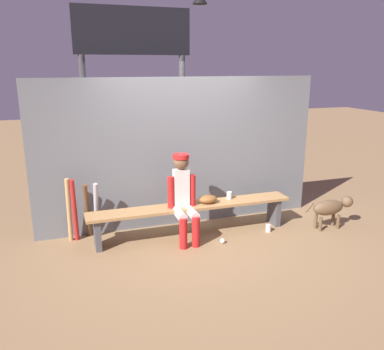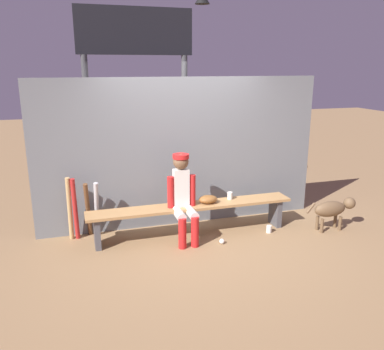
% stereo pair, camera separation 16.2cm
% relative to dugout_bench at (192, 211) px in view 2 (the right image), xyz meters
% --- Properties ---
extents(ground_plane, '(30.00, 30.00, 0.00)m').
position_rel_dugout_bench_xyz_m(ground_plane, '(0.00, 0.00, -0.38)').
color(ground_plane, olive).
extents(chainlink_fence, '(4.42, 0.03, 2.27)m').
position_rel_dugout_bench_xyz_m(chainlink_fence, '(0.00, 0.52, 0.76)').
color(chainlink_fence, slate).
rests_on(chainlink_fence, ground_plane).
extents(dugout_bench, '(3.03, 0.36, 0.47)m').
position_rel_dugout_bench_xyz_m(dugout_bench, '(0.00, 0.00, 0.00)').
color(dugout_bench, '#AD7F4C').
rests_on(dugout_bench, ground_plane).
extents(player_seated, '(0.41, 0.55, 1.24)m').
position_rel_dugout_bench_xyz_m(player_seated, '(-0.16, -0.11, 0.29)').
color(player_seated, silver).
rests_on(player_seated, ground_plane).
extents(baseball_glove, '(0.28, 0.20, 0.12)m').
position_rel_dugout_bench_xyz_m(baseball_glove, '(0.25, 0.00, 0.15)').
color(baseball_glove, brown).
rests_on(baseball_glove, dugout_bench).
extents(bat_aluminum_silver, '(0.08, 0.24, 0.85)m').
position_rel_dugout_bench_xyz_m(bat_aluminum_silver, '(-1.33, 0.34, 0.05)').
color(bat_aluminum_silver, '#B7B7BC').
rests_on(bat_aluminum_silver, ground_plane).
extents(bat_wood_dark, '(0.11, 0.26, 0.84)m').
position_rel_dugout_bench_xyz_m(bat_wood_dark, '(-1.45, 0.38, 0.04)').
color(bat_wood_dark, brown).
rests_on(bat_wood_dark, ground_plane).
extents(bat_aluminum_red, '(0.09, 0.16, 0.93)m').
position_rel_dugout_bench_xyz_m(bat_aluminum_red, '(-1.63, 0.34, 0.08)').
color(bat_aluminum_red, '#B22323').
rests_on(bat_aluminum_red, ground_plane).
extents(bat_wood_tan, '(0.08, 0.15, 0.94)m').
position_rel_dugout_bench_xyz_m(bat_wood_tan, '(-1.70, 0.35, 0.09)').
color(bat_wood_tan, tan).
rests_on(bat_wood_tan, ground_plane).
extents(baseball, '(0.07, 0.07, 0.07)m').
position_rel_dugout_bench_xyz_m(baseball, '(0.32, -0.41, -0.34)').
color(baseball, white).
rests_on(baseball, ground_plane).
extents(cup_on_ground, '(0.08, 0.08, 0.11)m').
position_rel_dugout_bench_xyz_m(cup_on_ground, '(1.14, -0.25, -0.32)').
color(cup_on_ground, silver).
rests_on(cup_on_ground, ground_plane).
extents(cup_on_bench, '(0.08, 0.08, 0.11)m').
position_rel_dugout_bench_xyz_m(cup_on_bench, '(0.62, 0.08, 0.15)').
color(cup_on_bench, silver).
rests_on(cup_on_bench, dugout_bench).
extents(scoreboard, '(2.10, 0.27, 3.55)m').
position_rel_dugout_bench_xyz_m(scoreboard, '(-0.47, 1.29, 2.09)').
color(scoreboard, '#3F3F42').
rests_on(scoreboard, ground_plane).
extents(dog, '(0.84, 0.20, 0.49)m').
position_rel_dugout_bench_xyz_m(dog, '(2.11, -0.43, -0.04)').
color(dog, brown).
rests_on(dog, ground_plane).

